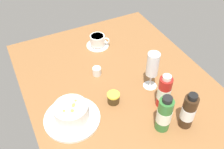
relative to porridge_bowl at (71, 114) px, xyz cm
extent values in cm
cube|color=brown|center=(-8.31, 26.48, -5.22)|extent=(110.00, 84.00, 3.00)
cylinder|color=silver|center=(0.00, 0.00, -3.12)|extent=(22.93, 22.93, 1.20)
cylinder|color=silver|center=(0.00, 0.00, 0.91)|extent=(13.65, 13.65, 6.85)
cylinder|color=beige|center=(0.00, 0.00, 3.53)|extent=(11.74, 11.74, 1.60)
sphere|color=#98A648|center=(-1.87, 2.92, 4.43)|extent=(0.86, 0.86, 0.86)
sphere|color=#98A648|center=(2.39, -0.02, 4.43)|extent=(1.26, 1.26, 1.26)
sphere|color=#98A648|center=(1.04, -2.85, 4.43)|extent=(0.90, 0.90, 0.90)
sphere|color=#98A648|center=(-0.21, 1.50, 4.43)|extent=(1.21, 1.21, 1.21)
sphere|color=#98A648|center=(0.28, 1.18, 4.43)|extent=(1.09, 1.09, 1.09)
cylinder|color=silver|center=(-41.30, 29.63, -3.27)|extent=(12.19, 12.19, 0.90)
cylinder|color=silver|center=(-41.30, 29.63, -0.01)|extent=(7.99, 7.99, 5.63)
cylinder|color=#381B14|center=(-41.30, 29.63, 2.31)|extent=(6.79, 6.79, 1.00)
torus|color=silver|center=(-38.43, 33.72, 0.28)|extent=(2.72, 3.41, 3.60)
cylinder|color=silver|center=(-20.17, 19.92, -1.64)|extent=(4.11, 4.11, 4.16)
cone|color=silver|center=(-20.17, 18.07, -0.06)|extent=(1.44, 2.07, 2.24)
cylinder|color=white|center=(-2.34, 38.71, -3.52)|extent=(6.22, 6.22, 0.40)
cylinder|color=white|center=(-2.34, 38.71, 0.23)|extent=(0.80, 0.80, 7.11)
cylinder|color=white|center=(-2.34, 38.71, 9.39)|extent=(5.36, 5.36, 11.20)
cylinder|color=beige|center=(-2.34, 38.71, 7.71)|extent=(4.39, 4.39, 6.72)
cylinder|color=#3C2C14|center=(-1.05, 19.23, -1.68)|extent=(5.21, 5.21, 4.08)
cylinder|color=yellow|center=(-1.05, 19.23, 0.76)|extent=(5.47, 5.47, 0.80)
cylinder|color=#382314|center=(22.07, 39.57, 3.91)|extent=(5.36, 5.36, 15.26)
cylinder|color=white|center=(22.07, 39.57, 3.61)|extent=(5.47, 5.47, 5.80)
cylinder|color=black|center=(22.07, 39.57, 12.48)|extent=(3.48, 3.48, 1.88)
cylinder|color=#337233|center=(19.22, 30.49, 3.99)|extent=(5.65, 5.65, 15.42)
cylinder|color=silver|center=(19.22, 30.49, 3.68)|extent=(5.76, 5.76, 5.86)
cylinder|color=black|center=(19.22, 30.49, 12.63)|extent=(3.67, 3.67, 1.87)
cylinder|color=#B21E19|center=(9.28, 37.39, 3.71)|extent=(5.48, 5.48, 14.86)
cylinder|color=white|center=(9.28, 37.39, 3.41)|extent=(5.59, 5.59, 5.65)
cylinder|color=silver|center=(9.28, 37.39, 11.97)|extent=(3.56, 3.56, 1.66)
camera|label=1|loc=(64.87, -14.00, 81.29)|focal=41.32mm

